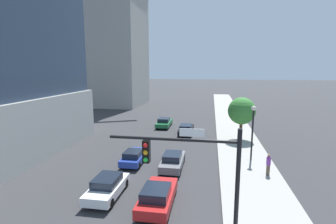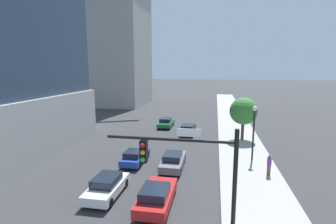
{
  "view_description": "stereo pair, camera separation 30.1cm",
  "coord_description": "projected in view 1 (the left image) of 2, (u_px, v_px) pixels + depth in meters",
  "views": [
    {
      "loc": [
        4.98,
        -6.37,
        8.68
      ],
      "look_at": [
        1.79,
        12.58,
        5.39
      ],
      "focal_mm": 27.39,
      "sensor_mm": 36.0,
      "label": 1
    },
    {
      "loc": [
        5.28,
        -6.32,
        8.68
      ],
      "look_at": [
        1.79,
        12.58,
        5.39
      ],
      "focal_mm": 27.39,
      "sensor_mm": 36.0,
      "label": 2
    }
  ],
  "objects": [
    {
      "name": "car_gray",
      "position": [
        173.0,
        161.0,
        22.44
      ],
      "size": [
        1.78,
        4.53,
        1.4
      ],
      "color": "slate",
      "rests_on": "ground"
    },
    {
      "name": "car_red",
      "position": [
        157.0,
        196.0,
        16.14
      ],
      "size": [
        1.93,
        4.62,
        1.49
      ],
      "color": "red",
      "rests_on": "ground"
    },
    {
      "name": "car_blue",
      "position": [
        134.0,
        156.0,
        23.62
      ],
      "size": [
        1.73,
        4.25,
        1.32
      ],
      "color": "#233D9E",
      "rests_on": "ground"
    },
    {
      "name": "sidewalk",
      "position": [
        242.0,
        152.0,
        26.53
      ],
      "size": [
        4.95,
        120.0,
        0.15
      ],
      "primitive_type": "cube",
      "color": "#9E9B93",
      "rests_on": "ground"
    },
    {
      "name": "street_tree",
      "position": [
        242.0,
        111.0,
        30.59
      ],
      "size": [
        3.25,
        3.25,
        5.14
      ],
      "color": "brown",
      "rests_on": "sidewalk"
    },
    {
      "name": "car_black",
      "position": [
        186.0,
        129.0,
        34.17
      ],
      "size": [
        1.8,
        4.69,
        1.37
      ],
      "color": "black",
      "rests_on": "ground"
    },
    {
      "name": "traffic_light_pole",
      "position": [
        194.0,
        168.0,
        11.52
      ],
      "size": [
        5.96,
        0.48,
        5.98
      ],
      "color": "black",
      "rests_on": "sidewalk"
    },
    {
      "name": "construction_building",
      "position": [
        112.0,
        36.0,
        60.09
      ],
      "size": [
        22.03,
        16.14,
        35.96
      ],
      "color": "#9E9B93",
      "rests_on": "ground"
    },
    {
      "name": "pedestrian_purple_shirt",
      "position": [
        268.0,
        164.0,
        20.61
      ],
      "size": [
        0.34,
        0.34,
        1.75
      ],
      "color": "brown",
      "rests_on": "sidewalk"
    },
    {
      "name": "car_white",
      "position": [
        107.0,
        187.0,
        17.45
      ],
      "size": [
        1.83,
        4.21,
        1.44
      ],
      "color": "silver",
      "rests_on": "ground"
    },
    {
      "name": "street_lamp",
      "position": [
        253.0,
        124.0,
        23.67
      ],
      "size": [
        0.44,
        0.44,
        5.14
      ],
      "color": "black",
      "rests_on": "sidewalk"
    },
    {
      "name": "car_green",
      "position": [
        164.0,
        122.0,
        38.33
      ],
      "size": [
        1.88,
        4.65,
        1.38
      ],
      "color": "#1E6638",
      "rests_on": "ground"
    }
  ]
}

